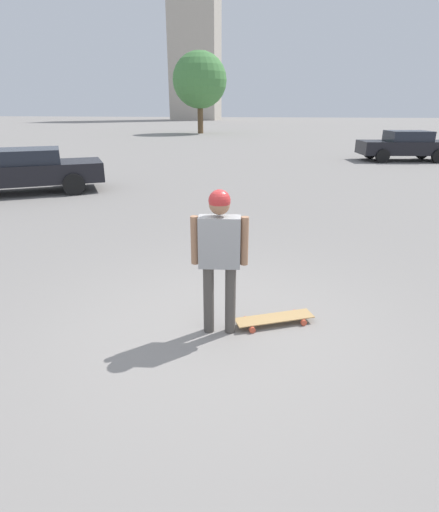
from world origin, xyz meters
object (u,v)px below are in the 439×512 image
skateboard (274,318)px  car_parked_far (405,145)px  car_parked_near (20,170)px  person (220,247)px

skateboard → car_parked_far: car_parked_far is taller
skateboard → car_parked_near: bearing=-64.8°
car_parked_far → skateboard: bearing=63.1°
person → car_parked_near: 9.92m
car_parked_near → car_parked_far: bearing=-173.2°
car_parked_near → car_parked_far: (13.28, 10.27, 0.04)m
person → car_parked_far: person is taller
person → car_parked_far: 18.14m
person → car_parked_near: size_ratio=0.33×
person → skateboard: bearing=17.0°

